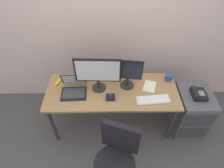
% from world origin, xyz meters
% --- Properties ---
extents(ground_plane, '(8.00, 8.00, 0.00)m').
position_xyz_m(ground_plane, '(0.00, 0.00, 0.00)').
color(ground_plane, '#4B4B4E').
extents(back_wall, '(6.00, 0.10, 2.80)m').
position_xyz_m(back_wall, '(0.00, 0.67, 1.40)').
color(back_wall, beige).
rests_on(back_wall, ground).
extents(desk, '(1.68, 0.65, 0.73)m').
position_xyz_m(desk, '(0.00, 0.00, 0.65)').
color(desk, '#A47B50').
rests_on(desk, ground).
extents(file_cabinet, '(0.42, 0.53, 0.69)m').
position_xyz_m(file_cabinet, '(1.09, -0.05, 0.35)').
color(file_cabinet, '#525661').
rests_on(file_cabinet, ground).
extents(desk_phone, '(0.17, 0.20, 0.09)m').
position_xyz_m(desk_phone, '(1.08, -0.07, 0.73)').
color(desk_phone, black).
rests_on(desk_phone, file_cabinet).
extents(office_chair, '(0.52, 0.54, 0.96)m').
position_xyz_m(office_chair, '(0.04, -0.79, 0.44)').
color(office_chair, black).
rests_on(office_chair, ground).
extents(monitor_main, '(0.56, 0.18, 0.47)m').
position_xyz_m(monitor_main, '(-0.17, 0.05, 1.00)').
color(monitor_main, '#262628').
rests_on(monitor_main, desk).
extents(monitor_side, '(0.35, 0.18, 0.41)m').
position_xyz_m(monitor_side, '(0.20, 0.09, 0.96)').
color(monitor_side, '#262628').
rests_on(monitor_side, desk).
extents(keyboard, '(0.42, 0.17, 0.03)m').
position_xyz_m(keyboard, '(0.50, -0.17, 0.74)').
color(keyboard, silver).
rests_on(keyboard, desk).
extents(laptop, '(0.32, 0.32, 0.23)m').
position_xyz_m(laptop, '(-0.48, -0.00, 0.78)').
color(laptop, black).
rests_on(laptop, desk).
extents(trackball_mouse, '(0.11, 0.09, 0.07)m').
position_xyz_m(trackball_mouse, '(-0.02, -0.13, 0.75)').
color(trackball_mouse, black).
rests_on(trackball_mouse, desk).
extents(coffee_mug, '(0.10, 0.09, 0.09)m').
position_xyz_m(coffee_mug, '(0.75, 0.19, 0.78)').
color(coffee_mug, '#2B4B93').
rests_on(coffee_mug, desk).
extents(paper_notepad, '(0.20, 0.24, 0.01)m').
position_xyz_m(paper_notepad, '(0.49, 0.07, 0.74)').
color(paper_notepad, white).
rests_on(paper_notepad, desk).
extents(banana, '(0.11, 0.19, 0.04)m').
position_xyz_m(banana, '(-0.70, 0.16, 0.75)').
color(banana, yellow).
rests_on(banana, desk).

